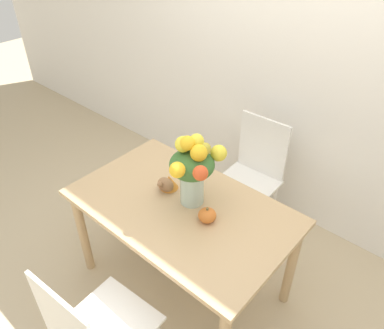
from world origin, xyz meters
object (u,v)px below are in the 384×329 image
Objects in this scene: pumpkin at (207,215)px; turkey_figurine at (168,183)px; dining_chair_near_window at (251,176)px; flower_vase at (193,169)px.

turkey_figurine is (-0.36, 0.05, 0.00)m from pumpkin.
pumpkin is 0.11× the size of dining_chair_near_window.
flower_vase is at bearing -87.97° from dining_chair_near_window.
turkey_figurine is (-0.20, -0.01, -0.20)m from flower_vase.
pumpkin is (0.16, -0.07, -0.20)m from flower_vase.
pumpkin is at bearing -21.75° from flower_vase.
dining_chair_near_window is (0.15, 0.74, -0.30)m from turkey_figurine.
dining_chair_near_window is (-0.21, 0.79, -0.30)m from pumpkin.
turkey_figurine is at bearing -103.04° from dining_chair_near_window.
flower_vase reaches higher than turkey_figurine.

